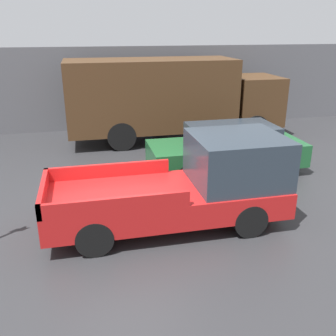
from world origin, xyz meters
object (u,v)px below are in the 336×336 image
(pickup_truck, at_px, (191,185))
(delivery_truck, at_px, (169,96))
(newspaper_box, at_px, (156,116))
(car, at_px, (227,149))

(pickup_truck, bearing_deg, delivery_truck, 81.12)
(newspaper_box, bearing_deg, pickup_truck, -95.91)
(newspaper_box, bearing_deg, delivery_truck, -85.65)
(car, distance_m, newspaper_box, 6.30)
(car, xyz_separation_m, newspaper_box, (-1.10, 6.20, -0.29))
(pickup_truck, distance_m, delivery_truck, 7.18)
(pickup_truck, bearing_deg, car, 54.93)
(car, bearing_deg, pickup_truck, -125.07)
(pickup_truck, relative_size, car, 1.12)
(delivery_truck, xyz_separation_m, newspaper_box, (-0.16, 2.07, -1.27))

